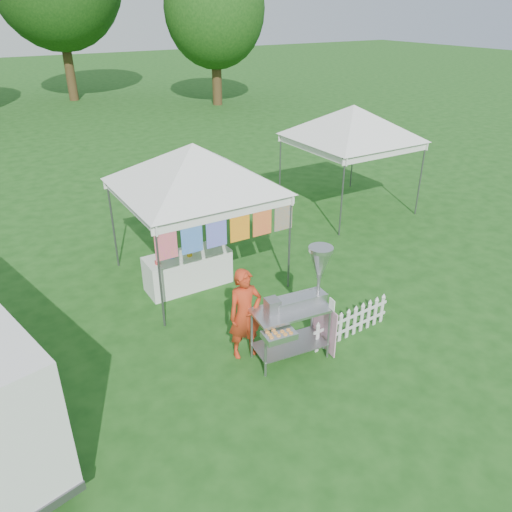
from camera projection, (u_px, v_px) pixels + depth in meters
ground at (288, 361)px, 8.55m from camera, size 120.00×120.00×0.00m
canopy_main at (193, 144)px, 9.85m from camera, size 4.24×4.24×3.45m
canopy_right at (354, 105)px, 13.54m from camera, size 4.24×4.24×3.45m
tree_right at (214, 8)px, 27.57m from camera, size 5.60×5.60×8.42m
donut_cart at (303, 297)px, 8.18m from camera, size 1.51×0.94×1.98m
vendor at (245, 314)px, 8.35m from camera, size 0.63×0.44×1.65m
picket_fence at (351, 323)px, 9.05m from camera, size 1.80×0.14×0.56m
display_table at (188, 270)px, 10.64m from camera, size 1.80×0.70×0.77m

